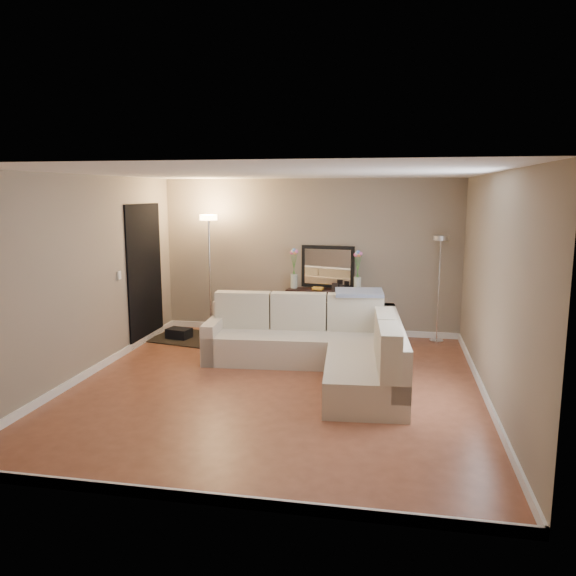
% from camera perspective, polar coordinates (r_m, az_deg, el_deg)
% --- Properties ---
extents(floor, '(5.00, 5.50, 0.01)m').
position_cam_1_polar(floor, '(7.09, -1.21, -9.92)').
color(floor, brown).
rests_on(floor, ground).
extents(ceiling, '(5.00, 5.50, 0.01)m').
position_cam_1_polar(ceiling, '(6.68, -1.29, 11.65)').
color(ceiling, white).
rests_on(ceiling, ground).
extents(wall_back, '(5.00, 0.02, 2.60)m').
position_cam_1_polar(wall_back, '(9.46, 2.20, 3.17)').
color(wall_back, gray).
rests_on(wall_back, ground).
extents(wall_front, '(5.00, 0.02, 2.60)m').
position_cam_1_polar(wall_front, '(4.16, -9.12, -5.45)').
color(wall_front, gray).
rests_on(wall_front, ground).
extents(wall_left, '(0.02, 5.50, 2.60)m').
position_cam_1_polar(wall_left, '(7.68, -19.90, 1.06)').
color(wall_left, gray).
rests_on(wall_left, ground).
extents(wall_right, '(0.02, 5.50, 2.60)m').
position_cam_1_polar(wall_right, '(6.72, 20.18, -0.12)').
color(wall_right, gray).
rests_on(wall_right, ground).
extents(baseboard_back, '(5.00, 0.03, 0.10)m').
position_cam_1_polar(baseboard_back, '(9.66, 2.13, -4.23)').
color(baseboard_back, white).
rests_on(baseboard_back, ground).
extents(baseboard_front, '(5.00, 0.03, 0.10)m').
position_cam_1_polar(baseboard_front, '(4.67, -8.58, -20.34)').
color(baseboard_front, white).
rests_on(baseboard_front, ground).
extents(baseboard_left, '(0.03, 5.50, 0.10)m').
position_cam_1_polar(baseboard_left, '(7.94, -19.22, -7.89)').
color(baseboard_left, white).
rests_on(baseboard_left, ground).
extents(baseboard_right, '(0.03, 5.50, 0.10)m').
position_cam_1_polar(baseboard_right, '(7.03, 19.37, -10.21)').
color(baseboard_right, white).
rests_on(baseboard_right, ground).
extents(doorway, '(0.02, 1.20, 2.20)m').
position_cam_1_polar(doorway, '(9.19, -14.32, 1.42)').
color(doorway, black).
rests_on(doorway, ground).
extents(switch_plate, '(0.02, 0.08, 0.12)m').
position_cam_1_polar(switch_plate, '(8.42, -16.77, 1.26)').
color(switch_plate, white).
rests_on(switch_plate, ground).
extents(sectional_sofa, '(2.86, 2.62, 0.94)m').
position_cam_1_polar(sectional_sofa, '(7.58, 3.65, -5.83)').
color(sectional_sofa, beige).
rests_on(sectional_sofa, floor).
extents(throw_blanket, '(0.72, 0.47, 0.09)m').
position_cam_1_polar(throw_blanket, '(8.09, 7.24, -0.46)').
color(throw_blanket, gray).
rests_on(throw_blanket, sectional_sofa).
extents(console_table, '(1.30, 0.50, 0.78)m').
position_cam_1_polar(console_table, '(9.35, 3.29, -2.25)').
color(console_table, black).
rests_on(console_table, floor).
extents(leaning_mirror, '(0.90, 0.15, 0.70)m').
position_cam_1_polar(leaning_mirror, '(9.37, 4.05, 2.17)').
color(leaning_mirror, black).
rests_on(leaning_mirror, console_table).
extents(table_decor, '(0.54, 0.15, 0.13)m').
position_cam_1_polar(table_decor, '(9.23, 3.71, -0.01)').
color(table_decor, gold).
rests_on(table_decor, console_table).
extents(flower_vase_left, '(0.15, 0.13, 0.67)m').
position_cam_1_polar(flower_vase_left, '(9.37, 0.61, 1.71)').
color(flower_vase_left, silver).
rests_on(flower_vase_left, console_table).
extents(flower_vase_right, '(0.15, 0.13, 0.67)m').
position_cam_1_polar(flower_vase_right, '(9.11, 7.08, 1.41)').
color(flower_vase_right, silver).
rests_on(flower_vase_right, console_table).
extents(floor_lamp_lit, '(0.34, 0.34, 2.01)m').
position_cam_1_polar(floor_lamp_lit, '(9.40, -8.01, 3.78)').
color(floor_lamp_lit, silver).
rests_on(floor_lamp_lit, floor).
extents(floor_lamp_unlit, '(0.29, 0.29, 1.71)m').
position_cam_1_polar(floor_lamp_unlit, '(9.15, 15.15, 2.04)').
color(floor_lamp_unlit, silver).
rests_on(floor_lamp_unlit, floor).
extents(charcoal_rug, '(1.49, 1.23, 0.02)m').
position_cam_1_polar(charcoal_rug, '(9.39, -9.57, -5.04)').
color(charcoal_rug, black).
rests_on(charcoal_rug, floor).
extents(black_bag, '(0.42, 0.33, 0.24)m').
position_cam_1_polar(black_bag, '(9.41, -11.01, -4.77)').
color(black_bag, black).
rests_on(black_bag, charcoal_rug).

